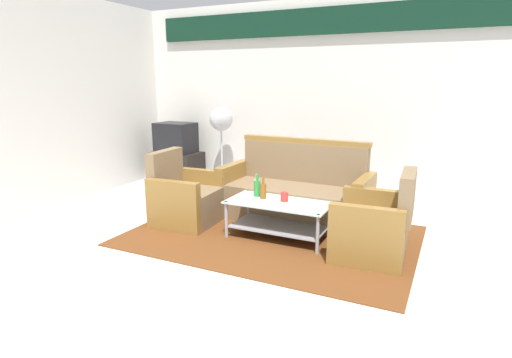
# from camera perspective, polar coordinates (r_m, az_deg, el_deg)

# --- Properties ---
(ground_plane) EXTENTS (14.00, 14.00, 0.00)m
(ground_plane) POSITION_cam_1_polar(r_m,az_deg,el_deg) (3.80, -2.56, -12.80)
(ground_plane) COLOR white
(wall_back) EXTENTS (6.52, 0.19, 2.80)m
(wall_back) POSITION_cam_1_polar(r_m,az_deg,el_deg) (6.27, 10.88, 11.25)
(wall_back) COLOR silver
(wall_back) RESTS_ON ground
(rug) EXTENTS (3.03, 2.08, 0.01)m
(rug) POSITION_cam_1_polar(r_m,az_deg,el_deg) (4.66, 2.12, -7.66)
(rug) COLOR brown
(rug) RESTS_ON ground
(couch) EXTENTS (1.82, 0.78, 0.96)m
(couch) POSITION_cam_1_polar(r_m,az_deg,el_deg) (5.12, 5.34, -2.13)
(couch) COLOR #7F6647
(couch) RESTS_ON rug
(armchair_left) EXTENTS (0.74, 0.80, 0.85)m
(armchair_left) POSITION_cam_1_polar(r_m,az_deg,el_deg) (5.07, -9.48, -2.75)
(armchair_left) COLOR #7F6647
(armchair_left) RESTS_ON rug
(armchair_right) EXTENTS (0.74, 0.80, 0.85)m
(armchair_right) POSITION_cam_1_polar(r_m,az_deg,el_deg) (4.21, 15.72, -6.43)
(armchair_right) COLOR #7F6647
(armchair_right) RESTS_ON rug
(coffee_table) EXTENTS (1.10, 0.60, 0.40)m
(coffee_table) POSITION_cam_1_polar(r_m,az_deg,el_deg) (4.53, 3.21, -4.71)
(coffee_table) COLOR silver
(coffee_table) RESTS_ON rug
(bottle_brown) EXTENTS (0.07, 0.07, 0.23)m
(bottle_brown) POSITION_cam_1_polar(r_m,az_deg,el_deg) (4.57, 0.99, -1.58)
(bottle_brown) COLOR brown
(bottle_brown) RESTS_ON coffee_table
(bottle_green) EXTENTS (0.07, 0.07, 0.25)m
(bottle_green) POSITION_cam_1_polar(r_m,az_deg,el_deg) (4.66, 0.17, -1.21)
(bottle_green) COLOR #2D8C38
(bottle_green) RESTS_ON coffee_table
(bottle_clear) EXTENTS (0.07, 0.07, 0.23)m
(bottle_clear) POSITION_cam_1_polar(r_m,az_deg,el_deg) (4.76, 0.09, -0.99)
(bottle_clear) COLOR silver
(bottle_clear) RESTS_ON coffee_table
(cup) EXTENTS (0.08, 0.08, 0.10)m
(cup) POSITION_cam_1_polar(r_m,az_deg,el_deg) (4.48, 3.88, -2.41)
(cup) COLOR red
(cup) RESTS_ON coffee_table
(tv_stand) EXTENTS (0.80, 0.50, 0.52)m
(tv_stand) POSITION_cam_1_polar(r_m,az_deg,el_deg) (7.06, -10.65, 1.50)
(tv_stand) COLOR black
(tv_stand) RESTS_ON ground
(television) EXTENTS (0.61, 0.47, 0.48)m
(television) POSITION_cam_1_polar(r_m,az_deg,el_deg) (6.98, -10.82, 5.53)
(television) COLOR black
(television) RESTS_ON tv_stand
(pedestal_fan) EXTENTS (0.36, 0.36, 1.27)m
(pedestal_fan) POSITION_cam_1_polar(r_m,az_deg,el_deg) (6.53, -4.74, 7.44)
(pedestal_fan) COLOR #2D2D33
(pedestal_fan) RESTS_ON ground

